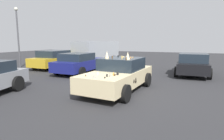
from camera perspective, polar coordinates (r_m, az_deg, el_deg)
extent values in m
plane|color=#2D2D30|center=(8.31, 1.91, -6.27)|extent=(60.00, 60.00, 0.00)
cube|color=beige|center=(8.18, 1.93, -2.28)|extent=(4.41, 2.05, 0.62)
cube|color=#1E2833|center=(8.41, 2.98, 1.95)|extent=(1.91, 1.74, 0.52)
cylinder|color=black|center=(6.69, 4.10, -7.12)|extent=(0.67, 0.26, 0.65)
cylinder|color=black|center=(7.56, -8.69, -5.35)|extent=(0.67, 0.26, 0.65)
cylinder|color=black|center=(9.14, 10.65, -2.91)|extent=(0.67, 0.26, 0.65)
cylinder|color=black|center=(9.79, 0.45, -1.98)|extent=(0.67, 0.26, 0.65)
ellipsoid|color=black|center=(8.93, -2.03, -0.53)|extent=(0.11, 0.03, 0.10)
ellipsoid|color=black|center=(7.44, 6.69, -3.48)|extent=(0.11, 0.03, 0.15)
ellipsoid|color=black|center=(7.46, -8.87, -4.18)|extent=(0.13, 0.03, 0.12)
ellipsoid|color=black|center=(7.13, -10.88, -4.81)|extent=(0.17, 0.03, 0.10)
ellipsoid|color=black|center=(9.01, 10.38, -1.96)|extent=(0.16, 0.03, 0.09)
ellipsoid|color=black|center=(7.65, 7.23, -3.51)|extent=(0.17, 0.03, 0.13)
ellipsoid|color=black|center=(7.63, 7.26, -2.88)|extent=(0.11, 0.03, 0.14)
ellipsoid|color=black|center=(9.16, -1.37, -1.73)|extent=(0.14, 0.03, 0.13)
ellipsoid|color=black|center=(7.98, -6.21, -3.64)|extent=(0.12, 0.03, 0.11)
cone|color=gray|center=(6.43, -5.54, -1.96)|extent=(0.13, 0.13, 0.13)
cylinder|color=gray|center=(6.69, -0.61, -1.67)|extent=(0.07, 0.07, 0.09)
sphere|color=black|center=(6.41, -2.20, -2.30)|extent=(0.05, 0.05, 0.05)
cone|color=orange|center=(7.03, 0.44, -0.99)|extent=(0.09, 0.09, 0.13)
cone|color=silver|center=(7.28, -4.36, -0.79)|extent=(0.11, 0.11, 0.10)
cylinder|color=black|center=(7.03, 1.71, -1.06)|extent=(0.10, 0.10, 0.11)
cylinder|color=black|center=(6.69, -1.53, -1.64)|extent=(0.07, 0.07, 0.10)
cone|color=gray|center=(6.41, -5.12, -2.25)|extent=(0.06, 0.06, 0.07)
cone|color=#51381E|center=(6.88, -8.03, -1.55)|extent=(0.08, 0.08, 0.07)
sphere|color=#51381E|center=(6.87, 0.80, -1.44)|extent=(0.08, 0.08, 0.08)
cylinder|color=#51381E|center=(7.49, 4.31, 3.47)|extent=(0.07, 0.07, 0.10)
cylinder|color=#51381E|center=(8.13, 0.09, 3.95)|extent=(0.07, 0.07, 0.11)
cylinder|color=tan|center=(8.40, -1.45, 3.95)|extent=(0.07, 0.07, 0.06)
cylinder|color=tan|center=(8.18, 3.03, 3.93)|extent=(0.11, 0.11, 0.10)
cone|color=orange|center=(8.31, 5.73, 3.95)|extent=(0.07, 0.07, 0.09)
cone|color=#51381E|center=(8.34, 5.66, 3.85)|extent=(0.06, 0.06, 0.06)
cone|color=#A87A38|center=(8.58, 6.38, 3.99)|extent=(0.07, 0.07, 0.06)
cylinder|color=black|center=(9.15, 1.91, 4.32)|extent=(0.09, 0.09, 0.06)
cone|color=tan|center=(8.83, 3.59, 4.14)|extent=(0.11, 0.11, 0.05)
cone|color=#51381E|center=(8.74, 3.34, 4.11)|extent=(0.06, 0.06, 0.06)
cone|color=beige|center=(7.72, 4.80, 4.38)|extent=(0.18, 0.18, 0.30)
cone|color=beige|center=(8.14, -1.55, 4.64)|extent=(0.18, 0.18, 0.30)
cube|color=#9EA3A8|center=(18.05, -4.74, 5.80)|extent=(5.07, 2.80, 1.83)
cube|color=#1E2833|center=(19.41, -1.74, 7.12)|extent=(0.41, 1.81, 0.66)
cylinder|color=black|center=(19.90, -4.63, 3.60)|extent=(0.75, 0.35, 0.72)
cylinder|color=black|center=(18.71, 0.55, 3.30)|extent=(0.75, 0.35, 0.72)
cylinder|color=black|center=(17.69, -10.25, 2.84)|extent=(0.75, 0.35, 0.72)
cylinder|color=black|center=(16.34, -4.79, 2.47)|extent=(0.75, 0.35, 0.72)
cube|color=navy|center=(12.92, -9.55, 1.69)|extent=(4.20, 1.80, 0.64)
cube|color=#1E2833|center=(12.53, -10.59, 3.98)|extent=(2.00, 1.65, 0.46)
cylinder|color=black|center=(14.53, -9.81, 1.39)|extent=(0.63, 0.22, 0.63)
cylinder|color=black|center=(13.63, -3.33, 1.02)|extent=(0.63, 0.22, 0.63)
cylinder|color=black|center=(12.45, -16.30, -0.07)|extent=(0.63, 0.22, 0.63)
cylinder|color=black|center=(11.39, -9.15, -0.63)|extent=(0.63, 0.22, 0.63)
cylinder|color=black|center=(9.16, -26.74, -3.68)|extent=(0.69, 0.36, 0.66)
cube|color=gold|center=(15.92, -16.47, 2.75)|extent=(4.55, 1.82, 0.65)
cube|color=#1E2833|center=(15.65, -17.23, 4.75)|extent=(2.23, 1.67, 0.51)
cylinder|color=black|center=(17.61, -15.86, 2.42)|extent=(0.60, 0.22, 0.60)
cylinder|color=black|center=(16.52, -10.84, 2.20)|extent=(0.60, 0.22, 0.60)
cylinder|color=black|center=(15.54, -22.37, 1.28)|extent=(0.60, 0.22, 0.60)
cylinder|color=black|center=(14.29, -17.14, 0.94)|extent=(0.60, 0.22, 0.60)
cube|color=black|center=(13.10, 23.21, 1.15)|extent=(4.12, 1.81, 0.60)
cube|color=#1E2833|center=(12.67, 23.39, 3.47)|extent=(1.93, 1.63, 0.52)
cylinder|color=black|center=(14.39, 19.54, 0.98)|extent=(0.65, 0.23, 0.65)
cylinder|color=black|center=(14.43, 26.62, 0.57)|extent=(0.65, 0.23, 0.65)
cylinder|color=black|center=(11.89, 18.93, -0.55)|extent=(0.65, 0.23, 0.65)
cylinder|color=black|center=(11.93, 27.50, -1.05)|extent=(0.65, 0.23, 0.65)
cylinder|color=#4C4C51|center=(17.01, -26.55, 8.23)|extent=(0.12, 0.12, 4.51)
sphere|color=#EAE5C6|center=(17.19, -27.11, 16.16)|extent=(0.28, 0.28, 0.28)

